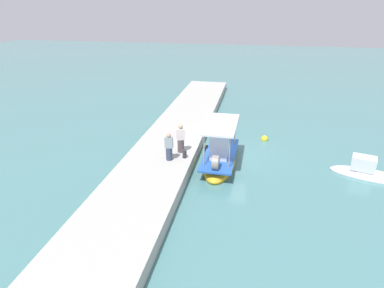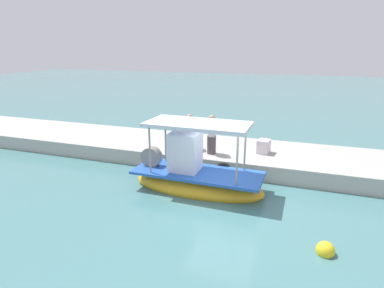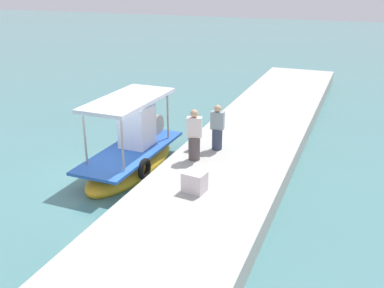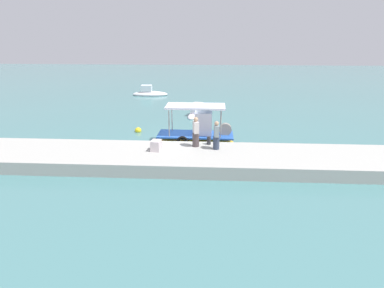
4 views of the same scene
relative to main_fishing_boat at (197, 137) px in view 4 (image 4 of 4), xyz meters
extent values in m
plane|color=#487C7D|center=(-1.21, 0.43, -0.53)|extent=(120.00, 120.00, 0.00)
cube|color=#ADACA5|center=(-1.21, -3.48, -0.18)|extent=(36.00, 4.00, 0.70)
ellipsoid|color=gold|center=(-0.10, 0.01, -0.38)|extent=(5.14, 1.91, 0.99)
cube|color=#2759B5|center=(-0.10, 0.01, 0.16)|extent=(4.93, 1.90, 0.10)
cube|color=silver|center=(0.41, 0.00, 0.90)|extent=(1.12, 1.02, 1.57)
cylinder|color=gray|center=(1.55, 0.68, 1.05)|extent=(0.07, 0.07, 1.88)
cylinder|color=gray|center=(1.53, -0.71, 1.05)|extent=(0.07, 0.07, 1.88)
cylinder|color=gray|center=(-1.72, 0.73, 1.05)|extent=(0.07, 0.07, 1.88)
cylinder|color=gray|center=(-1.74, -0.66, 1.05)|extent=(0.07, 0.07, 1.88)
cube|color=silver|center=(-0.10, 0.01, 2.06)|extent=(3.80, 1.85, 0.12)
torus|color=black|center=(-0.88, -0.93, -0.04)|extent=(0.74, 0.19, 0.74)
cylinder|color=gray|center=(1.84, -0.02, 0.56)|extent=(0.81, 0.36, 0.80)
cylinder|color=#504445|center=(0.04, -2.36, 0.58)|extent=(0.48, 0.48, 0.82)
cube|color=silver|center=(0.04, -2.36, 1.33)|extent=(0.40, 0.55, 0.67)
sphere|color=tan|center=(0.04, -2.36, 1.80)|extent=(0.27, 0.27, 0.27)
cylinder|color=#323C53|center=(1.22, -2.77, 0.56)|extent=(0.40, 0.40, 0.76)
cube|color=gray|center=(1.22, -2.77, 1.25)|extent=(0.30, 0.49, 0.63)
sphere|color=tan|center=(1.22, -2.77, 1.69)|extent=(0.25, 0.25, 0.25)
cylinder|color=#2D2D33|center=(0.80, -1.97, 0.42)|extent=(0.24, 0.24, 0.48)
cube|color=silver|center=(-2.16, -3.23, 0.47)|extent=(0.58, 0.69, 0.59)
sphere|color=yellow|center=(-4.54, 2.69, -0.43)|extent=(0.49, 0.49, 0.49)
ellipsoid|color=silver|center=(-6.45, 18.01, -0.40)|extent=(4.28, 1.85, 0.75)
cube|color=silver|center=(-6.88, 18.00, 0.33)|extent=(1.31, 1.06, 0.72)
ellipsoid|color=white|center=(-0.25, 8.46, -0.48)|extent=(2.50, 4.40, 0.60)
cube|color=silver|center=(-0.37, 8.05, 0.21)|extent=(1.15, 1.43, 0.77)
camera|label=1|loc=(17.69, 1.78, 8.52)|focal=30.85mm
camera|label=2|loc=(-3.55, 10.59, 4.67)|focal=29.45mm
camera|label=3|loc=(-12.82, -7.38, 6.04)|focal=41.38mm
camera|label=4|loc=(0.87, -20.00, 6.34)|focal=29.85mm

